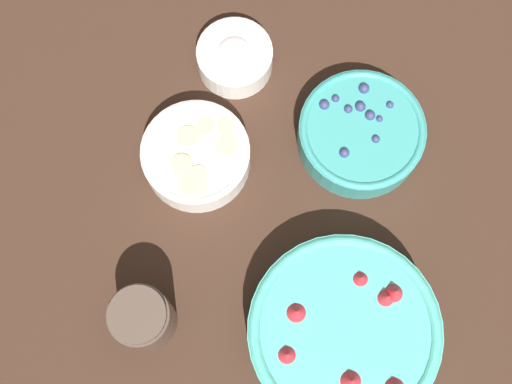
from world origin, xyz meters
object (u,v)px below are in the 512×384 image
bowl_bananas (196,155)px  bowl_blueberries (361,133)px  bowl_strawberries (343,332)px  jar_chocolate (143,318)px  bowl_cream (235,57)px

bowl_bananas → bowl_blueberries: bearing=-75.3°
bowl_strawberries → bowl_bananas: 0.33m
bowl_blueberries → jar_chocolate: bearing=137.9°
bowl_strawberries → bowl_blueberries: size_ratio=1.39×
bowl_strawberries → jar_chocolate: jar_chocolate is taller
bowl_blueberries → bowl_cream: (0.10, 0.20, -0.00)m
bowl_strawberries → jar_chocolate: size_ratio=2.45×
bowl_blueberries → jar_chocolate: jar_chocolate is taller
bowl_cream → jar_chocolate: jar_chocolate is taller
bowl_blueberries → bowl_bananas: (-0.06, 0.24, 0.00)m
bowl_strawberries → bowl_bananas: size_ratio=1.63×
bowl_blueberries → bowl_bananas: bearing=104.7°
bowl_cream → jar_chocolate: 0.41m
bowl_strawberries → bowl_blueberries: 0.29m
bowl_strawberries → jar_chocolate: bearing=92.5°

